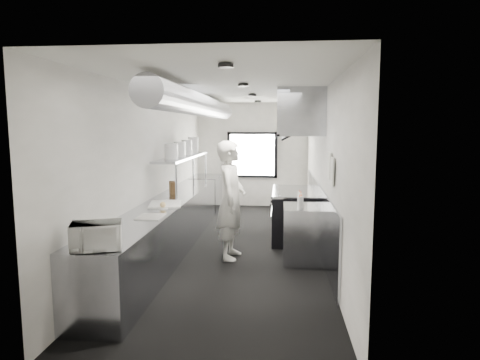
% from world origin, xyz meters
% --- Properties ---
extents(floor, '(3.00, 8.00, 0.01)m').
position_xyz_m(floor, '(0.00, 0.00, 0.00)').
color(floor, black).
rests_on(floor, ground).
extents(ceiling, '(3.00, 8.00, 0.01)m').
position_xyz_m(ceiling, '(0.00, 0.00, 2.80)').
color(ceiling, silver).
rests_on(ceiling, wall_back).
extents(wall_back, '(3.00, 0.02, 2.80)m').
position_xyz_m(wall_back, '(0.00, 4.00, 1.40)').
color(wall_back, silver).
rests_on(wall_back, floor).
extents(wall_front, '(3.00, 0.02, 2.80)m').
position_xyz_m(wall_front, '(0.00, -4.00, 1.40)').
color(wall_front, silver).
rests_on(wall_front, floor).
extents(wall_left, '(0.02, 8.00, 2.80)m').
position_xyz_m(wall_left, '(-1.50, 0.00, 1.40)').
color(wall_left, silver).
rests_on(wall_left, floor).
extents(wall_right, '(0.02, 8.00, 2.80)m').
position_xyz_m(wall_right, '(1.50, 0.00, 1.40)').
color(wall_right, silver).
rests_on(wall_right, floor).
extents(wall_cladding, '(0.03, 5.50, 1.10)m').
position_xyz_m(wall_cladding, '(1.48, 0.30, 0.55)').
color(wall_cladding, '#9398A0').
rests_on(wall_cladding, wall_right).
extents(hvac_duct, '(0.40, 6.40, 0.40)m').
position_xyz_m(hvac_duct, '(-0.70, 0.40, 2.55)').
color(hvac_duct, gray).
rests_on(hvac_duct, ceiling).
extents(service_window, '(1.36, 0.05, 1.25)m').
position_xyz_m(service_window, '(0.00, 3.96, 1.40)').
color(service_window, white).
rests_on(service_window, wall_back).
extents(exhaust_hood, '(0.81, 2.20, 0.88)m').
position_xyz_m(exhaust_hood, '(1.10, 0.70, 2.39)').
color(exhaust_hood, '#9398A0').
rests_on(exhaust_hood, ceiling).
extents(prep_counter, '(0.70, 6.00, 0.90)m').
position_xyz_m(prep_counter, '(-1.15, -0.50, 0.45)').
color(prep_counter, '#9398A0').
rests_on(prep_counter, floor).
extents(pass_shelf, '(0.45, 3.00, 0.68)m').
position_xyz_m(pass_shelf, '(-1.19, 1.00, 1.54)').
color(pass_shelf, '#9398A0').
rests_on(pass_shelf, prep_counter).
extents(range, '(0.88, 1.60, 0.94)m').
position_xyz_m(range, '(1.04, 0.70, 0.47)').
color(range, black).
rests_on(range, floor).
extents(bottle_station, '(0.65, 0.80, 0.90)m').
position_xyz_m(bottle_station, '(1.15, -0.70, 0.45)').
color(bottle_station, '#9398A0').
rests_on(bottle_station, floor).
extents(far_work_table, '(0.70, 1.20, 0.90)m').
position_xyz_m(far_work_table, '(-1.15, 3.20, 0.45)').
color(far_work_table, '#9398A0').
rests_on(far_work_table, floor).
extents(notice_sheet_a, '(0.02, 0.28, 0.38)m').
position_xyz_m(notice_sheet_a, '(1.47, -1.20, 1.60)').
color(notice_sheet_a, silver).
rests_on(notice_sheet_a, wall_right).
extents(notice_sheet_b, '(0.02, 0.28, 0.38)m').
position_xyz_m(notice_sheet_b, '(1.47, -1.55, 1.55)').
color(notice_sheet_b, silver).
rests_on(notice_sheet_b, wall_right).
extents(line_cook, '(0.52, 0.74, 1.93)m').
position_xyz_m(line_cook, '(-0.03, -0.63, 0.97)').
color(line_cook, silver).
rests_on(line_cook, floor).
extents(microwave, '(0.56, 0.49, 0.28)m').
position_xyz_m(microwave, '(-1.12, -3.28, 1.04)').
color(microwave, white).
rests_on(microwave, prep_counter).
extents(deli_tub_a, '(0.17, 0.17, 0.11)m').
position_xyz_m(deli_tub_a, '(-1.26, -2.84, 0.95)').
color(deli_tub_a, silver).
rests_on(deli_tub_a, prep_counter).
extents(deli_tub_b, '(0.16, 0.16, 0.10)m').
position_xyz_m(deli_tub_b, '(-1.28, -2.40, 0.95)').
color(deli_tub_b, silver).
rests_on(deli_tub_b, prep_counter).
extents(newspaper, '(0.35, 0.44, 0.01)m').
position_xyz_m(newspaper, '(-1.04, -1.72, 0.91)').
color(newspaper, silver).
rests_on(newspaper, prep_counter).
extents(small_plate, '(0.18, 0.18, 0.01)m').
position_xyz_m(small_plate, '(-1.04, -1.10, 0.91)').
color(small_plate, silver).
rests_on(small_plate, prep_counter).
extents(pastry, '(0.09, 0.09, 0.09)m').
position_xyz_m(pastry, '(-1.04, -1.10, 0.96)').
color(pastry, '#D9B672').
rests_on(pastry, small_plate).
extents(cutting_board, '(0.63, 0.76, 0.02)m').
position_xyz_m(cutting_board, '(-1.08, -0.79, 0.91)').
color(cutting_board, silver).
rests_on(cutting_board, prep_counter).
extents(knife_block, '(0.17, 0.23, 0.23)m').
position_xyz_m(knife_block, '(-1.26, 0.34, 1.02)').
color(knife_block, brown).
rests_on(knife_block, prep_counter).
extents(plate_stack_a, '(0.26, 0.26, 0.28)m').
position_xyz_m(plate_stack_a, '(-1.22, 0.15, 1.71)').
color(plate_stack_a, silver).
rests_on(plate_stack_a, pass_shelf).
extents(plate_stack_b, '(0.28, 0.28, 0.29)m').
position_xyz_m(plate_stack_b, '(-1.20, 0.72, 1.72)').
color(plate_stack_b, silver).
rests_on(plate_stack_b, pass_shelf).
extents(plate_stack_c, '(0.23, 0.23, 0.31)m').
position_xyz_m(plate_stack_c, '(-1.20, 1.33, 1.73)').
color(plate_stack_c, silver).
rests_on(plate_stack_c, pass_shelf).
extents(plate_stack_d, '(0.27, 0.27, 0.36)m').
position_xyz_m(plate_stack_d, '(-1.17, 1.84, 1.75)').
color(plate_stack_d, silver).
rests_on(plate_stack_d, pass_shelf).
extents(squeeze_bottle_a, '(0.07, 0.07, 0.19)m').
position_xyz_m(squeeze_bottle_a, '(1.06, -0.96, 1.00)').
color(squeeze_bottle_a, silver).
rests_on(squeeze_bottle_a, bottle_station).
extents(squeeze_bottle_b, '(0.07, 0.07, 0.19)m').
position_xyz_m(squeeze_bottle_b, '(1.09, -0.87, 0.99)').
color(squeeze_bottle_b, silver).
rests_on(squeeze_bottle_b, bottle_station).
extents(squeeze_bottle_c, '(0.07, 0.07, 0.16)m').
position_xyz_m(squeeze_bottle_c, '(1.08, -0.66, 0.98)').
color(squeeze_bottle_c, silver).
rests_on(squeeze_bottle_c, bottle_station).
extents(squeeze_bottle_d, '(0.08, 0.08, 0.19)m').
position_xyz_m(squeeze_bottle_d, '(1.10, -0.59, 1.00)').
color(squeeze_bottle_d, silver).
rests_on(squeeze_bottle_d, bottle_station).
extents(squeeze_bottle_e, '(0.07, 0.07, 0.18)m').
position_xyz_m(squeeze_bottle_e, '(1.09, -0.35, 0.99)').
color(squeeze_bottle_e, silver).
rests_on(squeeze_bottle_e, bottle_station).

